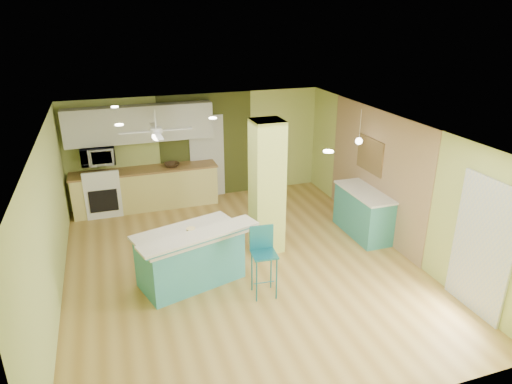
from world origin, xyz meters
TOP-DOWN VIEW (x-y plane):
  - floor at (0.00, 0.00)m, footprint 6.00×7.00m
  - ceiling at (0.00, 0.00)m, footprint 6.00×7.00m
  - wall_back at (0.00, 3.50)m, footprint 6.00×0.01m
  - wall_front at (0.00, -3.50)m, footprint 6.00×0.01m
  - wall_left at (-3.00, 0.00)m, footprint 0.01×7.00m
  - wall_right at (3.00, 0.00)m, footprint 0.01×7.00m
  - wood_panel at (2.99, 0.60)m, footprint 0.02×3.40m
  - olive_accent at (0.20, 3.49)m, footprint 2.20×0.02m
  - interior_door at (0.20, 3.46)m, footprint 0.82×0.05m
  - french_door at (2.97, -2.30)m, footprint 0.04×1.08m
  - column at (0.65, 0.50)m, footprint 0.55×0.55m
  - kitchen_run at (-1.30, 3.20)m, footprint 3.25×0.63m
  - stove at (-2.25, 3.19)m, footprint 0.76×0.66m
  - upper_cabinets at (-1.30, 3.32)m, footprint 3.20×0.34m
  - microwave at (-2.25, 3.20)m, footprint 0.70×0.48m
  - ceiling_fan at (-1.10, 2.00)m, footprint 1.41×1.41m
  - pendant_lamp at (2.65, 0.75)m, footprint 0.14×0.14m
  - wall_decor at (2.96, 0.80)m, footprint 0.03×0.90m
  - peninsula at (-0.93, -0.22)m, footprint 2.07×1.52m
  - bar_stool at (0.09, -0.88)m, footprint 0.41×0.41m
  - side_counter at (2.70, 0.44)m, footprint 0.62×1.46m
  - fruit_bowl at (-0.69, 3.17)m, footprint 0.36×0.36m
  - canister at (-0.93, -0.33)m, footprint 0.15×0.15m

SIDE VIEW (x-z plane):
  - floor at x=0.00m, z-range -0.01..0.00m
  - stove at x=-2.25m, z-range -0.08..1.00m
  - kitchen_run at x=-1.30m, z-range 0.00..0.94m
  - side_counter at x=2.70m, z-range 0.00..0.94m
  - peninsula at x=-0.93m, z-range -0.04..1.01m
  - bar_stool at x=0.09m, z-range 0.19..1.34m
  - fruit_bowl at x=-0.69m, z-range 0.94..1.02m
  - canister at x=-0.93m, z-range 0.91..1.06m
  - interior_door at x=0.20m, z-range 0.00..2.00m
  - french_door at x=2.97m, z-range 0.00..2.10m
  - wall_back at x=0.00m, z-range 0.00..2.50m
  - wall_front at x=0.00m, z-range 0.00..2.50m
  - wall_left at x=-3.00m, z-range 0.00..2.50m
  - wall_right at x=3.00m, z-range 0.00..2.50m
  - wood_panel at x=2.99m, z-range 0.00..2.50m
  - olive_accent at x=0.20m, z-range 0.00..2.50m
  - column at x=0.65m, z-range 0.00..2.50m
  - microwave at x=-2.25m, z-range 1.16..1.55m
  - wall_decor at x=2.96m, z-range 1.20..1.90m
  - pendant_lamp at x=2.65m, z-range 1.54..2.23m
  - upper_cabinets at x=-1.30m, z-range 1.55..2.35m
  - ceiling_fan at x=-1.10m, z-range 1.77..2.38m
  - ceiling at x=0.00m, z-range 2.50..2.51m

